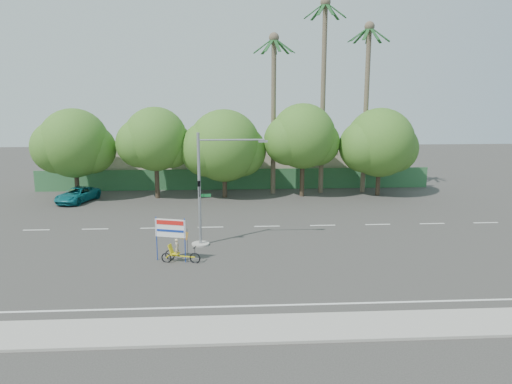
{
  "coord_description": "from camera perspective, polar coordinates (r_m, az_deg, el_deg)",
  "views": [
    {
      "loc": [
        -0.83,
        -26.03,
        9.53
      ],
      "look_at": [
        0.93,
        3.15,
        3.5
      ],
      "focal_mm": 35.0,
      "sensor_mm": 36.0,
      "label": 1
    }
  ],
  "objects": [
    {
      "name": "building_right",
      "position": [
        53.34,
        6.13,
        3.25
      ],
      "size": [
        14.0,
        8.0,
        3.6
      ],
      "primitive_type": "cube",
      "color": "#B5A690",
      "rests_on": "ground"
    },
    {
      "name": "ground",
      "position": [
        27.73,
        -1.54,
        -8.45
      ],
      "size": [
        120.0,
        120.0,
        0.0
      ],
      "primitive_type": "plane",
      "color": "#33302D",
      "rests_on": "ground"
    },
    {
      "name": "palm_mid",
      "position": [
        47.31,
        12.54,
        11.23
      ],
      "size": [
        3.73,
        3.79,
        15.45
      ],
      "color": "#70604C",
      "rests_on": "ground"
    },
    {
      "name": "tree_left",
      "position": [
        44.7,
        -11.48,
        5.68
      ],
      "size": [
        6.66,
        5.6,
        8.07
      ],
      "color": "#473828",
      "rests_on": "ground"
    },
    {
      "name": "building_left",
      "position": [
        53.37,
        -13.32,
        3.23
      ],
      "size": [
        12.0,
        8.0,
        4.0
      ],
      "primitive_type": "cube",
      "color": "#B5A690",
      "rests_on": "ground"
    },
    {
      "name": "sidewalk_near",
      "position": [
        20.83,
        -0.82,
        -15.39
      ],
      "size": [
        50.0,
        2.4,
        0.12
      ],
      "primitive_type": "cube",
      "color": "gray",
      "rests_on": "ground"
    },
    {
      "name": "palm_tall",
      "position": [
        46.39,
        7.72,
        12.71
      ],
      "size": [
        3.73,
        3.79,
        17.45
      ],
      "color": "#70604C",
      "rests_on": "ground"
    },
    {
      "name": "palm_short",
      "position": [
        45.74,
        2.03,
        10.81
      ],
      "size": [
        3.73,
        3.79,
        14.45
      ],
      "color": "#70604C",
      "rests_on": "ground"
    },
    {
      "name": "fence",
      "position": [
        48.3,
        -2.4,
        1.47
      ],
      "size": [
        38.0,
        0.08,
        2.0
      ],
      "primitive_type": "cube",
      "color": "#336B3D",
      "rests_on": "ground"
    },
    {
      "name": "tree_far_left",
      "position": [
        46.22,
        -20.12,
        5.03
      ],
      "size": [
        7.14,
        6.0,
        7.96
      ],
      "color": "#473828",
      "rests_on": "ground"
    },
    {
      "name": "tree_right",
      "position": [
        44.76,
        5.32,
        6.1
      ],
      "size": [
        6.9,
        5.8,
        8.36
      ],
      "color": "#473828",
      "rests_on": "ground"
    },
    {
      "name": "pickup_truck",
      "position": [
        45.56,
        -19.75,
        -0.31
      ],
      "size": [
        3.44,
        4.95,
        1.26
      ],
      "primitive_type": "imported",
      "rotation": [
        0.0,
        0.0,
        -0.33
      ],
      "color": "#106973",
      "rests_on": "ground"
    },
    {
      "name": "tree_center",
      "position": [
        44.33,
        -3.72,
        5.07
      ],
      "size": [
        7.62,
        6.4,
        7.85
      ],
      "color": "#473828",
      "rests_on": "ground"
    },
    {
      "name": "traffic_signal",
      "position": [
        30.77,
        -5.91,
        -0.82
      ],
      "size": [
        4.72,
        1.1,
        7.0
      ],
      "color": "gray",
      "rests_on": "ground"
    },
    {
      "name": "tree_far_right",
      "position": [
        46.4,
        13.91,
        5.27
      ],
      "size": [
        7.38,
        6.2,
        7.94
      ],
      "color": "#473828",
      "rests_on": "ground"
    },
    {
      "name": "trike_billboard",
      "position": [
        28.46,
        -9.24,
        -5.87
      ],
      "size": [
        2.54,
        1.02,
        2.58
      ],
      "rotation": [
        0.0,
        0.0,
        -0.28
      ],
      "color": "black",
      "rests_on": "ground"
    }
  ]
}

